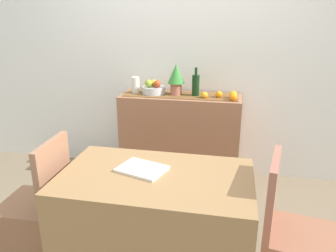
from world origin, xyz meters
TOP-DOWN VIEW (x-y plane):
  - ground_plane at (0.00, 0.00)m, footprint 6.40×6.40m
  - room_wall_rear at (0.00, 1.18)m, footprint 6.40×0.06m
  - sideboard_console at (0.08, 0.92)m, footprint 1.19×0.42m
  - table_runner at (0.08, 0.92)m, footprint 1.11×0.32m
  - fruit_bowl at (-0.20, 0.92)m, footprint 0.23×0.23m
  - apple_front at (-0.19, 0.93)m, footprint 0.07×0.07m
  - apple_right at (-0.24, 0.88)m, footprint 0.08×0.08m
  - apple_upper at (-0.15, 0.88)m, footprint 0.07×0.07m
  - wine_bottle at (0.22, 0.92)m, footprint 0.07×0.07m
  - ceramic_vase at (-0.38, 0.92)m, footprint 0.08×0.08m
  - potted_plant at (0.03, 0.92)m, footprint 0.17×0.17m
  - orange_loose_far at (0.58, 0.89)m, footprint 0.07×0.07m
  - orange_loose_end at (0.32, 0.84)m, footprint 0.07×0.07m
  - orange_loose_near_bowl at (0.59, 0.80)m, footprint 0.07×0.07m
  - orange_loose_mid at (0.45, 0.89)m, footprint 0.07×0.07m
  - dining_table at (0.15, -0.47)m, footprint 1.16×0.70m
  - open_book at (0.06, -0.43)m, footprint 0.33×0.28m
  - chair_near_window at (-0.69, -0.47)m, footprint 0.41×0.41m

SIDE VIEW (x-z plane):
  - ground_plane at x=0.00m, z-range -0.02..0.00m
  - chair_near_window at x=-0.69m, z-range -0.18..0.72m
  - dining_table at x=0.15m, z-range 0.00..0.74m
  - sideboard_console at x=0.08m, z-range 0.00..0.90m
  - open_book at x=0.06m, z-range 0.74..0.76m
  - table_runner at x=0.08m, z-range 0.90..0.90m
  - orange_loose_end at x=0.32m, z-range 0.90..0.96m
  - orange_loose_mid at x=0.45m, z-range 0.90..0.96m
  - orange_loose_near_bowl at x=0.59m, z-range 0.90..0.97m
  - orange_loose_far at x=0.58m, z-range 0.90..0.97m
  - fruit_bowl at x=-0.20m, z-range 0.90..0.97m
  - ceramic_vase at x=-0.38m, z-range 0.90..1.06m
  - wine_bottle at x=0.22m, z-range 0.87..1.15m
  - apple_front at x=-0.19m, z-range 0.97..1.04m
  - apple_upper at x=-0.15m, z-range 0.97..1.05m
  - apple_right at x=-0.24m, z-range 0.97..1.05m
  - potted_plant at x=0.03m, z-range 0.92..1.23m
  - room_wall_rear at x=0.00m, z-range 0.00..2.70m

